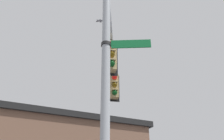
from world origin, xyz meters
The scene contains 6 objects.
signal_pole centered at (0.00, 0.00, 3.85)m, with size 0.21×0.21×7.69m, color #ADB2B7.
mast_arm centered at (-0.60, -2.60, 7.20)m, with size 0.15×0.15×5.34m, color #ADB2B7.
traffic_light_nearest_pole centered at (-0.46, -1.98, 6.42)m, with size 0.54×0.49×1.31m.
traffic_light_mid_inner centered at (-1.01, -4.37, 6.42)m, with size 0.54×0.49×1.31m.
street_name_sign centered at (-0.34, 0.08, 5.55)m, with size 1.19×0.38×0.22m.
bird_flying centered at (-0.49, -5.37, 10.60)m, with size 0.49×0.31×0.12m.
Camera 1 is at (0.76, 5.07, 2.18)m, focal length 39.94 mm.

